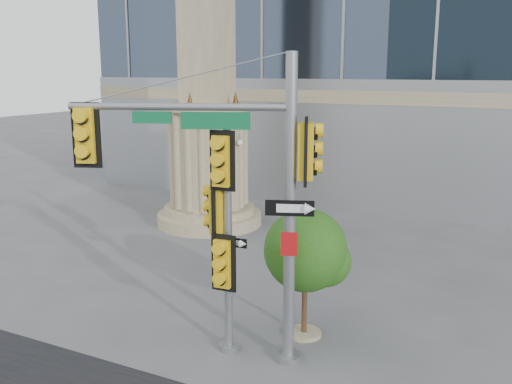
% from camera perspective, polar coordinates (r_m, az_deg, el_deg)
% --- Properties ---
extents(ground, '(120.00, 120.00, 0.00)m').
position_cam_1_polar(ground, '(14.24, -2.88, -14.78)').
color(ground, '#545456').
rests_on(ground, ground).
extents(monument, '(4.40, 4.40, 16.60)m').
position_cam_1_polar(monument, '(23.51, -4.88, 9.89)').
color(monument, gray).
rests_on(monument, ground).
extents(main_signal_pole, '(5.04, 2.31, 6.81)m').
position_cam_1_polar(main_signal_pole, '(12.20, -2.32, 1.63)').
color(main_signal_pole, slate).
rests_on(main_signal_pole, ground).
extents(secondary_signal_pole, '(0.92, 0.68, 5.26)m').
position_cam_1_polar(secondary_signal_pole, '(12.73, -3.30, -3.16)').
color(secondary_signal_pole, slate).
rests_on(secondary_signal_pole, ground).
extents(street_tree, '(2.06, 2.01, 3.21)m').
position_cam_1_polar(street_tree, '(13.82, 5.14, -6.17)').
color(street_tree, gray).
rests_on(street_tree, ground).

